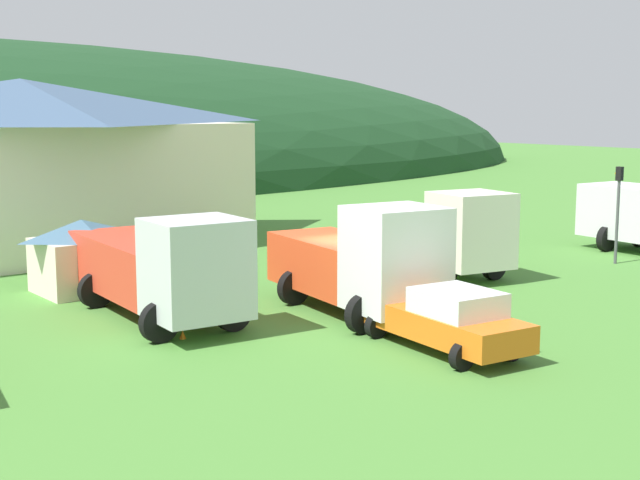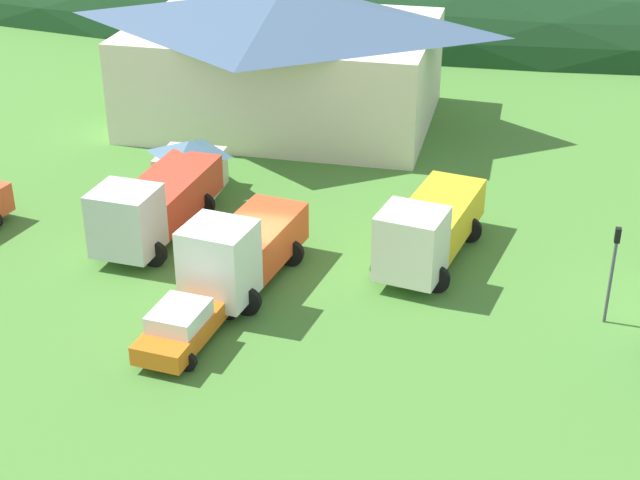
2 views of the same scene
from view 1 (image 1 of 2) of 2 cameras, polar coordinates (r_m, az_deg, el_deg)
name	(u,v)px [view 1 (image 1 of 2)]	position (r m, az deg, el deg)	size (l,w,h in m)	color
ground_plane	(354,308)	(27.89, 2.18, -4.35)	(200.00, 200.00, 0.00)	#477F33
depot_building	(24,162)	(41.10, -18.45, 4.78)	(17.74, 12.71, 7.41)	silver
play_shed_cream	(82,255)	(31.02, -14.97, -0.92)	(3.13, 2.80, 2.48)	beige
tow_truck_silver	(161,267)	(26.43, -10.13, -1.68)	(3.70, 8.34, 3.24)	silver
heavy_rig_white	(363,261)	(26.42, 2.80, -1.36)	(3.85, 7.18, 3.48)	white
heavy_rig_striped	(436,231)	(33.74, 7.44, 0.60)	(4.09, 8.03, 3.22)	silver
service_pickup_orange	(445,319)	(23.19, 8.01, -5.01)	(2.66, 5.34, 1.66)	orange
traffic_light_east	(618,204)	(37.14, 18.55, 2.20)	(0.20, 0.32, 3.87)	#4C4C51
traffic_cone_near_pickup	(183,339)	(24.52, -8.79, -6.27)	(0.36, 0.36, 0.49)	orange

